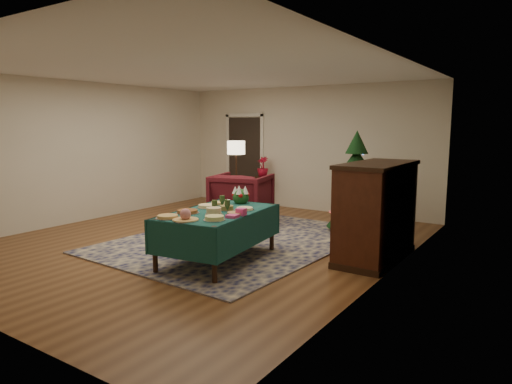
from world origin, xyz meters
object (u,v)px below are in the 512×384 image
Objects in this scene: floor_lamp at (236,152)px; side_table at (263,192)px; piano at (376,213)px; armchair at (242,195)px; christmas_tree at (356,187)px; buffet_table at (218,221)px; gift_box at (241,212)px; potted_plant at (263,171)px.

floor_lamp is 1.36m from side_table.
piano is (3.55, -2.58, 0.32)m from side_table.
floor_lamp reaches higher than armchair.
christmas_tree is (2.11, 0.46, 0.28)m from armchair.
armchair is at bearing -167.75° from christmas_tree.
buffet_table is 2.87m from christmas_tree.
gift_box is at bearing -52.79° from floor_lamp.
christmas_tree is at bearing 80.33° from gift_box.
potted_plant reaches higher than gift_box.
side_table is at bearing 114.69° from buffet_table.
gift_box is at bearing -99.67° from christmas_tree.
floor_lamp is (-2.26, 2.97, 0.56)m from gift_box.
floor_lamp is at bearing -61.29° from armchair.
buffet_table is 4.27m from potted_plant.
piano is at bearing 45.34° from gift_box.
christmas_tree reaches higher than piano.
christmas_tree is at bearing 178.17° from armchair.
christmas_tree reaches higher than gift_box.
potted_plant is at bearing 119.38° from gift_box.
buffet_table is 4.27m from side_table.
piano is (3.59, -1.62, -0.64)m from floor_lamp.
piano reaches higher than potted_plant.
side_table is 0.44× the size of piano.
side_table is 0.39× the size of christmas_tree.
piano reaches higher than side_table.
piano is at bearing -58.60° from christmas_tree.
armchair is 0.66× the size of piano.
floor_lamp is 2.78m from christmas_tree.
gift_box is 0.06× the size of christmas_tree.
christmas_tree is at bearing 121.40° from piano.
christmas_tree is (0.47, 2.77, 0.05)m from gift_box.
side_table is (-0.57, 1.62, -0.18)m from armchair.
armchair is (-1.64, 2.31, -0.23)m from gift_box.
buffet_table is 2.19m from piano.
gift_box is 2.81m from christmas_tree.
buffet_table is at bearing 172.68° from gift_box.
side_table is at bearing 119.38° from gift_box.
floor_lamp is (-1.83, 2.92, 0.74)m from buffet_table.
piano is (3.55, -2.58, -0.16)m from potted_plant.
side_table is at bearing 87.35° from floor_lamp.
potted_plant is at bearing 114.69° from buffet_table.
buffet_table is 1.25× the size of floor_lamp.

